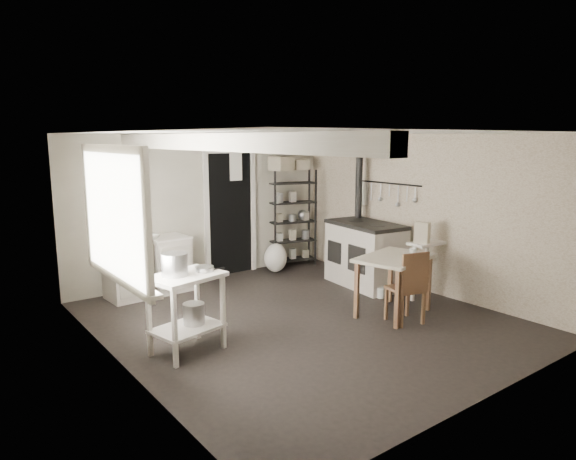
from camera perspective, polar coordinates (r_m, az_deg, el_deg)
floor at (r=6.51m, az=1.61°, el=-9.95°), size 5.00×5.00×0.00m
ceiling at (r=6.11m, az=1.72°, el=10.73°), size 5.00×5.00×0.00m
wall_back at (r=8.29m, az=-9.21°, el=2.49°), size 4.50×0.02×2.30m
wall_front at (r=4.58m, az=21.67°, el=-4.34°), size 4.50×0.02×2.30m
wall_left at (r=5.14m, az=-18.34°, el=-2.60°), size 0.02×5.00×2.30m
wall_right at (r=7.80m, az=14.69°, el=1.81°), size 0.02×5.00×2.30m
window at (r=5.28m, az=-18.94°, el=1.55°), size 0.12×1.76×1.28m
doorway at (r=8.50m, az=-6.40°, el=1.73°), size 0.96×0.10×2.08m
ceiling_beam at (r=5.45m, az=-8.33°, el=9.65°), size 0.18×5.00×0.18m
wallpaper_panel at (r=7.79m, az=14.64°, el=1.81°), size 0.01×5.00×2.30m
utensil_rail at (r=8.09m, az=11.21°, el=5.09°), size 0.06×1.20×0.44m
prep_table at (r=5.56m, az=-11.18°, el=-9.34°), size 0.84×0.68×0.85m
stockpot at (r=5.39m, az=-12.49°, el=-4.04°), size 0.30×0.30×0.29m
saucepan at (r=5.52m, az=-9.25°, el=-4.55°), size 0.22×0.22×0.11m
bucket at (r=5.63m, az=-10.41°, el=-9.23°), size 0.25×0.25×0.25m
base_cabinets at (r=7.67m, az=-15.29°, el=-3.61°), size 1.27×0.61×0.82m
mixing_bowl at (r=7.58m, az=-15.02°, el=0.07°), size 0.37×0.37×0.07m
counter_cup at (r=7.37m, az=-18.11°, el=-0.26°), size 0.15×0.15×0.10m
shelf_rack at (r=9.02m, az=0.51°, el=1.96°), size 0.86×0.50×1.70m
shelf_jar at (r=8.77m, az=-1.22°, el=4.47°), size 0.11×0.11×0.19m
storage_box_a at (r=8.72m, az=-0.76°, el=8.67°), size 0.39×0.35×0.23m
storage_box_b at (r=9.01m, az=1.34°, el=8.59°), size 0.31×0.30×0.17m
stove at (r=7.96m, az=8.56°, el=-3.01°), size 0.82×1.31×0.97m
stovepipe at (r=8.26m, az=7.89°, el=5.57°), size 0.13×0.13×1.48m
side_ledge at (r=7.50m, az=15.01°, el=-4.14°), size 0.54×0.30×0.81m
oats_box at (r=7.30m, az=14.70°, el=0.14°), size 0.17×0.22×0.29m
work_table at (r=6.74m, az=11.66°, el=-6.06°), size 1.14×0.92×0.76m
table_cup at (r=6.74m, az=13.67°, el=-2.42°), size 0.10×0.10×0.09m
chair at (r=6.46m, az=12.93°, el=-5.86°), size 0.46×0.47×0.91m
flour_sack at (r=8.69m, az=-1.38°, el=-3.12°), size 0.49×0.45×0.49m
floor_crock at (r=7.46m, az=10.29°, el=-6.85°), size 0.15×0.15×0.15m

